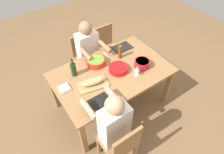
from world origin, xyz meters
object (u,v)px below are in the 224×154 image
(diner_near_center, at_px, (89,50))
(serving_bowl_pasta, at_px, (118,68))
(serving_bowl_salad, at_px, (96,61))
(bread_loaf, at_px, (93,82))
(chair_far_right, at_px, (121,144))
(napkin_stack, at_px, (64,88))
(beer_bottle, at_px, (120,52))
(chair_near_left, at_px, (106,46))
(diner_far_right, at_px, (112,123))
(cutting_board, at_px, (93,84))
(wine_glass, at_px, (137,69))
(chair_near_center, at_px, (85,55))
(wine_bottle, at_px, (73,69))
(dining_table, at_px, (112,76))
(serving_bowl_greens, at_px, (142,63))

(diner_near_center, distance_m, serving_bowl_pasta, 0.71)
(serving_bowl_salad, xyz_separation_m, bread_loaf, (0.25, 0.34, 0.01))
(serving_bowl_salad, height_order, bread_loaf, bread_loaf)
(chair_far_right, distance_m, napkin_stack, 1.00)
(diner_near_center, height_order, serving_bowl_pasta, diner_near_center)
(serving_bowl_pasta, bearing_deg, beer_bottle, -130.56)
(beer_bottle, bearing_deg, chair_near_left, -105.14)
(diner_far_right, relative_size, cutting_board, 3.00)
(serving_bowl_pasta, distance_m, wine_glass, 0.28)
(chair_near_left, relative_size, serving_bowl_pasta, 3.11)
(chair_near_center, xyz_separation_m, beer_bottle, (-0.28, 0.66, 0.37))
(diner_near_center, xyz_separation_m, napkin_stack, (0.70, 0.58, 0.05))
(chair_near_center, relative_size, wine_glass, 5.12)
(chair_near_left, distance_m, diner_near_center, 0.54)
(diner_far_right, height_order, wine_bottle, diner_far_right)
(dining_table, bearing_deg, cutting_board, 10.70)
(serving_bowl_salad, relative_size, wine_bottle, 0.96)
(chair_near_center, height_order, serving_bowl_salad, chair_near_center)
(chair_near_left, distance_m, serving_bowl_pasta, 1.00)
(diner_far_right, distance_m, serving_bowl_pasta, 0.84)
(bread_loaf, bearing_deg, napkin_stack, -24.13)
(diner_near_center, distance_m, wine_glass, 0.96)
(diner_far_right, relative_size, wine_bottle, 4.14)
(wine_bottle, bearing_deg, napkin_stack, 35.01)
(wine_glass, bearing_deg, cutting_board, -17.17)
(diner_far_right, distance_m, serving_bowl_greens, 1.02)
(chair_near_center, bearing_deg, chair_near_left, 180.00)
(diner_far_right, xyz_separation_m, wine_bottle, (0.01, -0.91, 0.15))
(chair_near_center, height_order, cutting_board, chair_near_center)
(cutting_board, height_order, wine_bottle, wine_bottle)
(chair_far_right, bearing_deg, serving_bowl_salad, -107.48)
(chair_far_right, distance_m, beer_bottle, 1.32)
(cutting_board, bearing_deg, serving_bowl_pasta, -175.63)
(chair_near_center, bearing_deg, serving_bowl_salad, 79.78)
(serving_bowl_greens, bearing_deg, dining_table, -20.66)
(napkin_stack, bearing_deg, chair_far_right, 104.50)
(napkin_stack, bearing_deg, wine_glass, 160.20)
(dining_table, bearing_deg, wine_glass, 134.13)
(dining_table, xyz_separation_m, chair_near_center, (0.00, -0.85, -0.18))
(bread_loaf, distance_m, napkin_stack, 0.38)
(chair_near_center, height_order, serving_bowl_pasta, chair_near_center)
(cutting_board, distance_m, bread_loaf, 0.06)
(chair_near_left, xyz_separation_m, chair_near_center, (0.46, 0.00, 0.00))
(chair_far_right, bearing_deg, bread_loaf, -97.56)
(dining_table, bearing_deg, chair_near_left, -118.29)
(cutting_board, bearing_deg, wine_bottle, -69.55)
(chair_far_right, bearing_deg, dining_table, -118.29)
(diner_near_center, relative_size, serving_bowl_greens, 5.48)
(diner_far_right, height_order, napkin_stack, diner_far_right)
(chair_near_left, relative_size, wine_glass, 5.12)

